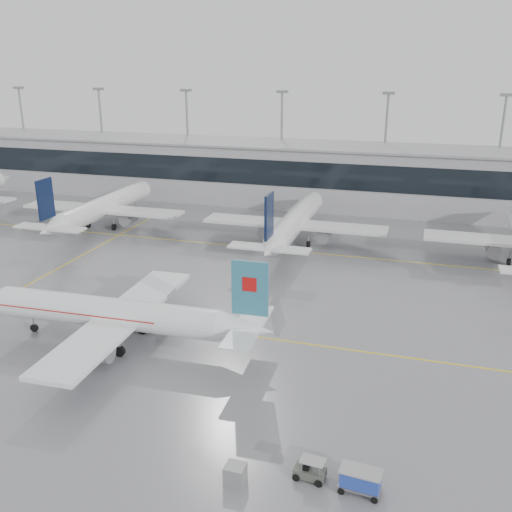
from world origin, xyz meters
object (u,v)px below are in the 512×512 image
(baggage_tug, at_px, (310,472))
(gse_unit, at_px, (235,474))
(baggage_cart, at_px, (360,479))
(air_canada_jet, at_px, (119,315))

(baggage_tug, bearing_deg, gse_unit, -154.11)
(baggage_tug, height_order, baggage_cart, baggage_cart)
(baggage_cart, bearing_deg, gse_unit, -164.52)
(air_canada_jet, bearing_deg, gse_unit, 136.20)
(baggage_cart, relative_size, gse_unit, 2.11)
(baggage_tug, distance_m, baggage_cart, 3.63)
(air_canada_jet, xyz_separation_m, baggage_tug, (23.26, -14.62, -2.73))
(baggage_cart, distance_m, gse_unit, 8.71)
(air_canada_jet, height_order, gse_unit, air_canada_jet)
(air_canada_jet, bearing_deg, baggage_tug, 146.14)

